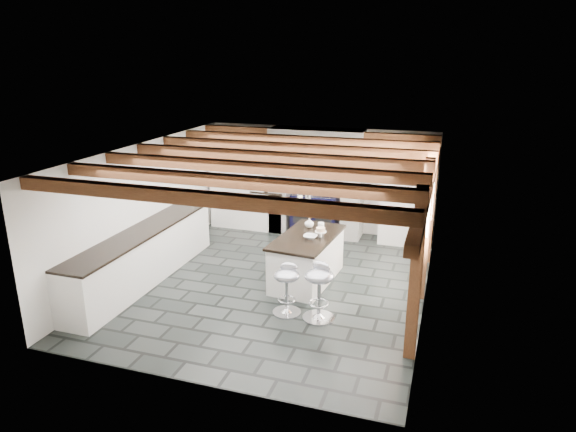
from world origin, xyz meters
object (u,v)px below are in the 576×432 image
(range_cooker, at_px, (316,213))
(bar_stool_near, at_px, (320,285))
(kitchen_island, at_px, (307,258))
(bar_stool_far, at_px, (287,283))

(range_cooker, relative_size, bar_stool_near, 1.12)
(kitchen_island, xyz_separation_m, bar_stool_near, (0.54, -1.24, 0.13))
(kitchen_island, distance_m, bar_stool_near, 1.36)
(bar_stool_near, distance_m, bar_stool_far, 0.51)
(kitchen_island, relative_size, bar_stool_far, 2.19)
(range_cooker, height_order, bar_stool_far, range_cooker)
(bar_stool_far, bearing_deg, kitchen_island, 85.22)
(range_cooker, xyz_separation_m, kitchen_island, (0.50, -2.44, -0.04))
(range_cooker, bearing_deg, bar_stool_near, -74.22)
(kitchen_island, bearing_deg, range_cooker, 106.81)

